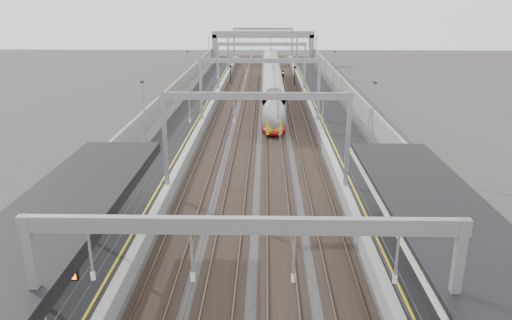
{
  "coord_description": "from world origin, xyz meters",
  "views": [
    {
      "loc": [
        0.64,
        -11.02,
        13.55
      ],
      "look_at": [
        0.0,
        21.8,
        2.91
      ],
      "focal_mm": 35.0,
      "sensor_mm": 36.0,
      "label": 1
    }
  ],
  "objects_px": {
    "train": "(272,86)",
    "overbridge": "(263,39)",
    "signal_green": "(231,69)",
    "bench": "(428,257)"
  },
  "relations": [
    {
      "from": "overbridge",
      "to": "train",
      "type": "height_order",
      "value": "overbridge"
    },
    {
      "from": "overbridge",
      "to": "train",
      "type": "distance_m",
      "value": 41.66
    },
    {
      "from": "train",
      "to": "overbridge",
      "type": "bearing_deg",
      "value": 92.07
    },
    {
      "from": "overbridge",
      "to": "bench",
      "type": "xyz_separation_m",
      "value": [
        8.64,
        -89.09,
        -3.8
      ]
    },
    {
      "from": "train",
      "to": "signal_green",
      "type": "xyz_separation_m",
      "value": [
        -6.7,
        13.45,
        0.47
      ]
    },
    {
      "from": "signal_green",
      "to": "train",
      "type": "bearing_deg",
      "value": -63.52
    },
    {
      "from": "overbridge",
      "to": "signal_green",
      "type": "relative_size",
      "value": 6.33
    },
    {
      "from": "bench",
      "to": "train",
      "type": "bearing_deg",
      "value": 98.54
    },
    {
      "from": "train",
      "to": "signal_green",
      "type": "relative_size",
      "value": 13.03
    },
    {
      "from": "overbridge",
      "to": "signal_green",
      "type": "height_order",
      "value": "overbridge"
    }
  ]
}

